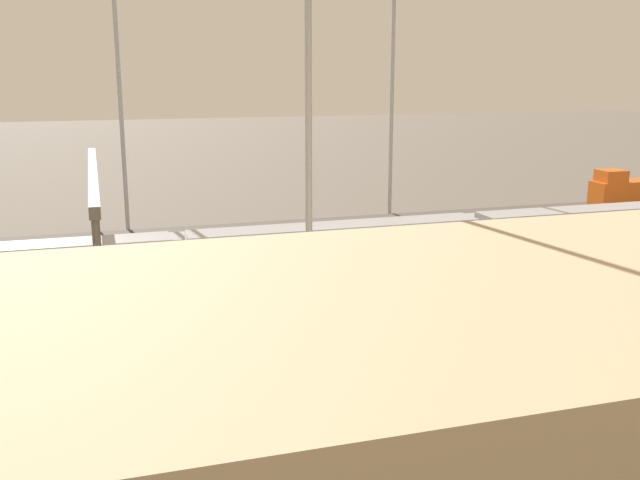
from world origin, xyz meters
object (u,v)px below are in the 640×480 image
train_on_track_1 (628,193)px  train_on_track_6 (251,290)px  train_on_track_4 (165,260)px  light_mast_0 (393,70)px  train_on_track_5 (337,256)px  light_mast_3 (308,18)px  signal_gantry (94,183)px  light_mast_2 (118,66)px  maintenance_shed (342,452)px

train_on_track_1 → train_on_track_6: 57.56m
train_on_track_4 → light_mast_0: bearing=-142.2°
train_on_track_5 → light_mast_0: 34.31m
train_on_track_5 → light_mast_3: bearing=59.9°
light_mast_3 → signal_gantry: (13.14, -17.96, -12.13)m
light_mast_0 → signal_gantry: (33.45, 17.03, -9.09)m
light_mast_0 → signal_gantry: light_mast_0 is taller
light_mast_2 → light_mast_3: light_mast_3 is taller
light_mast_0 → light_mast_2: size_ratio=0.97×
light_mast_3 → light_mast_2: bearing=-74.1°
light_mast_2 → signal_gantry: (3.15, 17.02, -9.48)m
light_mast_0 → signal_gantry: 38.62m
train_on_track_6 → light_mast_2: size_ratio=5.18×
train_on_track_5 → maintenance_shed: 34.46m
light_mast_0 → light_mast_2: light_mast_2 is taller
train_on_track_6 → light_mast_0: size_ratio=5.32×
light_mast_3 → maintenance_shed: light_mast_3 is taller
train_on_track_6 → maintenance_shed: bearing=83.9°
train_on_track_1 → light_mast_3: 58.76m
train_on_track_6 → train_on_track_4: (4.84, -10.00, -0.04)m
light_mast_3 → light_mast_0: bearing=-120.1°
train_on_track_1 → train_on_track_4: 58.64m
light_mast_0 → train_on_track_5: bearing=59.8°
train_on_track_4 → light_mast_2: light_mast_2 is taller
light_mast_0 → train_on_track_1: bearing=166.0°
light_mast_2 → maintenance_shed: light_mast_2 is taller
train_on_track_5 → light_mast_2: light_mast_2 is taller
signal_gantry → light_mast_3: bearing=126.2°
train_on_track_5 → light_mast_3: (4.61, 7.96, 17.20)m
light_mast_3 → train_on_track_1: bearing=-150.1°
train_on_track_4 → light_mast_0: size_ratio=2.73×
train_on_track_6 → maintenance_shed: (2.93, 27.62, 3.11)m
signal_gantry → maintenance_shed: (-6.94, 42.62, -2.51)m
signal_gantry → train_on_track_5: bearing=150.6°
light_mast_0 → signal_gantry: bearing=27.0°
signal_gantry → maintenance_shed: maintenance_shed is taller
train_on_track_1 → maintenance_shed: (54.78, 52.62, 2.99)m
train_on_track_1 → light_mast_2: 60.85m
train_on_track_1 → maintenance_shed: bearing=43.8°
train_on_track_6 → light_mast_3: light_mast_3 is taller
light_mast_0 → train_on_track_4: bearing=37.8°
maintenance_shed → light_mast_3: bearing=-104.1°
train_on_track_5 → signal_gantry: bearing=-29.4°
train_on_track_1 → light_mast_2: (58.56, -7.02, 14.98)m
light_mast_2 → signal_gantry: light_mast_2 is taller
train_on_track_4 → signal_gantry: signal_gantry is taller
train_on_track_5 → train_on_track_4: 13.68m
train_on_track_1 → light_mast_0: 32.57m
train_on_track_1 → light_mast_2: bearing=-6.8°
light_mast_2 → light_mast_3: size_ratio=0.85×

